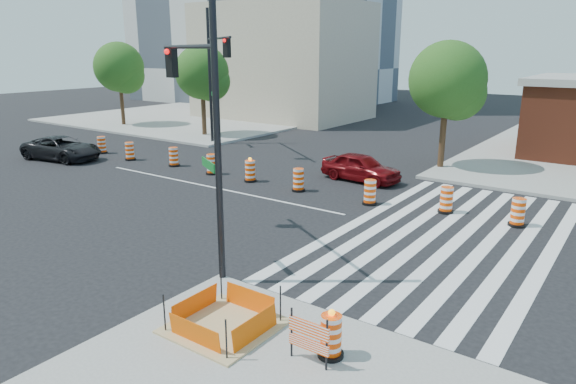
{
  "coord_description": "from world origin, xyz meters",
  "views": [
    {
      "loc": [
        16.09,
        -16.46,
        6.13
      ],
      "look_at": [
        6.25,
        -2.7,
        1.4
      ],
      "focal_mm": 32.0,
      "sensor_mm": 36.0,
      "label": 1
    }
  ],
  "objects_px": {
    "dark_suv": "(62,148)",
    "signal_pole_se": "(199,99)",
    "signal_pole_nw": "(215,65)",
    "red_coupe": "(361,167)"
  },
  "relations": [
    {
      "from": "dark_suv",
      "to": "signal_pole_nw",
      "type": "distance_m",
      "value": 10.22
    },
    {
      "from": "dark_suv",
      "to": "signal_pole_se",
      "type": "relative_size",
      "value": 0.61
    },
    {
      "from": "red_coupe",
      "to": "dark_suv",
      "type": "relative_size",
      "value": 0.83
    },
    {
      "from": "red_coupe",
      "to": "signal_pole_nw",
      "type": "xyz_separation_m",
      "value": [
        -11.47,
        2.26,
        4.53
      ]
    },
    {
      "from": "signal_pole_nw",
      "to": "dark_suv",
      "type": "bearing_deg",
      "value": -85.92
    },
    {
      "from": "red_coupe",
      "to": "signal_pole_se",
      "type": "bearing_deg",
      "value": -170.87
    },
    {
      "from": "signal_pole_se",
      "to": "signal_pole_nw",
      "type": "relative_size",
      "value": 0.92
    },
    {
      "from": "red_coupe",
      "to": "dark_suv",
      "type": "bearing_deg",
      "value": 114.09
    },
    {
      "from": "dark_suv",
      "to": "signal_pole_se",
      "type": "height_order",
      "value": "signal_pole_se"
    },
    {
      "from": "red_coupe",
      "to": "signal_pole_nw",
      "type": "relative_size",
      "value": 0.46
    }
  ]
}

